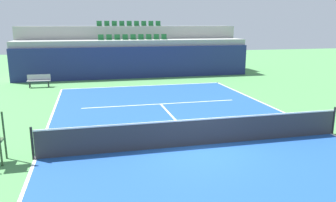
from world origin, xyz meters
name	(u,v)px	position (x,y,z in m)	size (l,w,h in m)	color
ground_plane	(199,145)	(0.00, 0.00, 0.00)	(80.00, 80.00, 0.00)	#4C8C4C
court_surface	(199,145)	(0.00, 0.00, 0.01)	(11.00, 24.00, 0.01)	#1E4C99
baseline_far	(144,86)	(0.00, 11.95, 0.01)	(11.00, 0.10, 0.00)	white
sideline_left	(35,159)	(-5.45, 0.00, 0.01)	(0.10, 24.00, 0.00)	white
sideline_right	(331,134)	(5.45, 0.00, 0.01)	(0.10, 24.00, 0.00)	white
service_line_far	(161,104)	(0.00, 6.40, 0.01)	(8.26, 0.10, 0.00)	white
centre_service_line	(176,120)	(0.00, 3.20, 0.01)	(0.10, 6.40, 0.00)	white
back_wall	(136,63)	(0.00, 15.43, 1.23)	(18.54, 0.30, 2.46)	navy
stands_tier_lower	(134,58)	(0.00, 16.78, 1.47)	(18.54, 2.40, 2.94)	#9E9E99
stands_tier_upper	(130,49)	(0.00, 19.18, 2.01)	(18.54, 2.40, 4.01)	#9E9E99
seating_row_lower	(133,38)	(0.00, 16.88, 3.06)	(5.60, 0.44, 0.44)	#1E6633
seating_row_upper	(129,25)	(0.00, 19.28, 4.14)	(5.60, 0.44, 0.44)	#1E6633
tennis_net	(199,132)	(0.00, 0.00, 0.51)	(11.08, 0.08, 1.07)	black
player_bench	(39,80)	(-6.98, 13.15, 0.51)	(1.50, 0.40, 0.85)	#99999E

